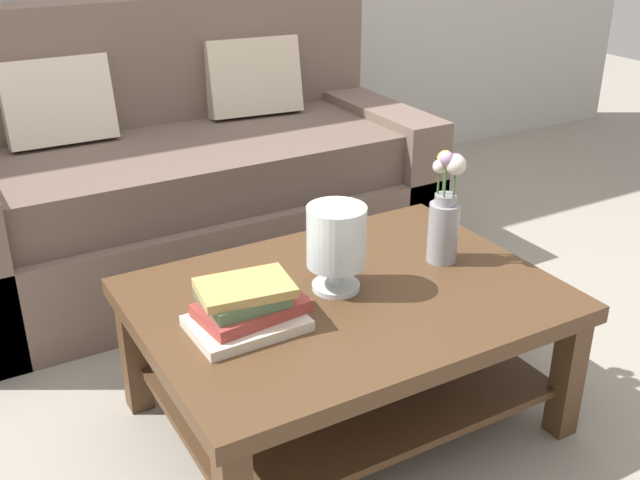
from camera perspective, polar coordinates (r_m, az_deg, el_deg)
name	(u,v)px	position (r m, az deg, el deg)	size (l,w,h in m)	color
ground_plane	(305,355)	(2.64, -1.12, -8.59)	(10.00, 10.00, 0.00)	gray
couch	(186,181)	(3.17, -10.04, 4.37)	(1.92, 0.90, 1.06)	brown
coffee_table	(348,328)	(2.19, 2.15, -6.64)	(1.15, 0.84, 0.43)	#4C331E
book_stack_main	(247,307)	(1.96, -5.50, -5.00)	(0.31, 0.22, 0.12)	beige
glass_hurricane_vase	(336,240)	(2.08, 1.23, 0.00)	(0.17, 0.17, 0.25)	silver
flower_pitcher	(445,214)	(2.27, 9.35, 1.96)	(0.10, 0.12, 0.35)	gray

